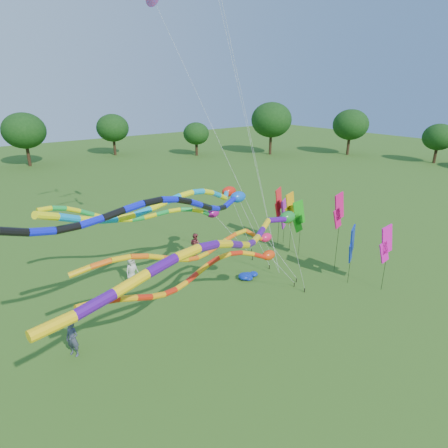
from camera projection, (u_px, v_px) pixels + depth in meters
ground at (299, 318)px, 20.61m from camera, size 160.00×160.00×0.00m
tree_ring at (287, 215)px, 20.34m from camera, size 121.03×113.12×9.24m
tube_kite_red at (215, 269)px, 17.55m from camera, size 13.54×2.99×6.00m
tube_kite_orange at (211, 247)px, 18.02m from camera, size 13.75×1.97×6.54m
tube_kite_purple at (243, 238)px, 13.49m from camera, size 15.31×6.37×8.69m
tube_kite_blue at (184, 206)px, 17.37m from camera, size 15.45×3.90×8.39m
tube_kite_cyan at (186, 200)px, 19.32m from camera, size 15.26×6.56×8.67m
tube_kite_green at (160, 213)px, 22.47m from camera, size 13.14×1.97×6.77m
banner_pole_green at (298, 216)px, 27.16m from camera, size 1.15×0.35×4.34m
banner_pole_blue_a at (352, 244)px, 23.09m from camera, size 1.10×0.53×4.05m
banner_pole_magenta_a at (386, 244)px, 22.21m from camera, size 1.16×0.24×4.41m
banner_pole_magenta_b at (339, 211)px, 24.18m from camera, size 1.16×0.11×5.66m
banner_pole_violet at (284, 214)px, 29.16m from camera, size 1.11×0.51×3.85m
banner_pole_orange at (290, 208)px, 27.60m from camera, size 1.16×0.16×4.76m
banner_pole_red at (278, 203)px, 28.66m from camera, size 1.13×0.43×4.80m
blue_nylon_heap at (253, 275)px, 24.84m from camera, size 1.14×0.93×0.45m
person_a at (132, 270)px, 23.92m from camera, size 1.01×0.79×1.83m
person_b at (72, 339)px, 17.46m from camera, size 0.72×0.79×1.81m
person_c at (195, 245)px, 27.66m from camera, size 0.84×1.00×1.86m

